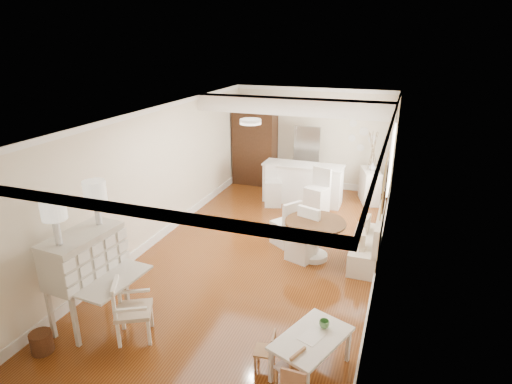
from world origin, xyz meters
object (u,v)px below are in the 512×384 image
Objects in this scene: kids_chair_a at (265,350)px; breakfast_counter at (303,184)px; secretary_bureau at (87,279)px; gustavian_armchair at (134,310)px; bar_stool_left at (273,186)px; slip_chair_near at (302,235)px; pantry_cabinet at (255,145)px; wicker_basket at (42,342)px; dining_table at (315,240)px; kids_table at (311,354)px; bar_stool_right at (317,193)px; slip_chair_far at (286,222)px; kids_chair_b at (289,366)px; fridge at (319,160)px; sideboard at (370,186)px.

kids_chair_a is 6.09m from breakfast_counter.
secretary_bureau is at bearing -106.83° from breakfast_counter.
gustavian_armchair is 0.87× the size of bar_stool_left.
pantry_cabinet reaches higher than slip_chair_near.
dining_table reaches higher than wicker_basket.
wicker_basket is at bearing -84.32° from kids_chair_a.
bar_stool_right is (-1.01, 5.06, 0.32)m from kids_table.
kids_chair_b is at bearing 51.13° from slip_chair_far.
kids_table is (3.55, 0.87, 0.12)m from wicker_basket.
pantry_cabinet is (0.10, 7.03, 0.42)m from secretary_bureau.
kids_chair_b is 3.29m from slip_chair_near.
kids_table is 1.06× the size of slip_chair_near.
kids_chair_b is 6.34m from breakfast_counter.
kids_table is 0.59× the size of fridge.
dining_table is 1.28× the size of sideboard.
slip_chair_near is 2.18m from bar_stool_right.
kids_chair_a is at bearing -166.61° from kids_table.
slip_chair_far is at bearing -81.31° from bar_stool_right.
slip_chair_far is 0.93× the size of bar_stool_left.
kids_table is at bearing -55.19° from slip_chair_near.
secretary_bureau reaches higher than kids_chair_b.
gustavian_armchair is 1.95m from kids_chair_a.
secretary_bureau is 3.38m from kids_table.
kids_chair_b is 0.56× the size of bar_stool_left.
bar_stool_right is at bearing -56.11° from breakfast_counter.
pantry_cabinet is at bearing 147.57° from breakfast_counter.
slip_chair_far reaches higher than kids_table.
fridge is 1.56m from sideboard.
pantry_cabinet reaches higher than bar_stool_right.
bar_stool_left is 0.58× the size of fridge.
bar_stool_right is (1.51, 5.24, 0.13)m from gustavian_armchair.
sideboard is (0.66, 6.65, 0.16)m from kids_chair_a.
wicker_basket is 7.04m from breakfast_counter.
bar_stool_left is at bearing -144.31° from breakfast_counter.
bar_stool_right is at bearing -79.59° from fridge.
bar_stool_right reaches higher than gustavian_armchair.
slip_chair_near is 0.96× the size of bar_stool_left.
kids_table is at bearing -114.11° from gustavian_armchair.
breakfast_counter is at bearing 108.10° from dining_table.
sideboard is (3.34, -0.43, -0.72)m from pantry_cabinet.
slip_chair_far is 1.08× the size of sideboard.
sideboard is (1.64, 0.65, -0.08)m from breakfast_counter.
sideboard is (2.29, 1.12, -0.09)m from bar_stool_left.
secretary_bureau reaches higher than bar_stool_right.
sideboard is (3.44, 6.60, -0.30)m from secretary_bureau.
slip_chair_far is (-1.31, 3.41, 0.22)m from kids_table.
slip_chair_near reaches higher than kids_chair_a.
secretary_bureau reaches higher than sideboard.
secretary_bureau is 2.69× the size of kids_chair_a.
dining_table is (-0.03, 3.11, 0.12)m from kids_chair_a.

